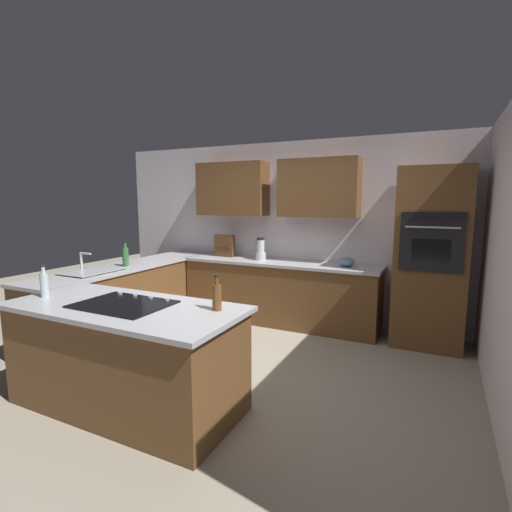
% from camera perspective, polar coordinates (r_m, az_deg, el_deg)
% --- Properties ---
extents(ground_plane, '(14.00, 14.00, 0.00)m').
position_cam_1_polar(ground_plane, '(4.17, -4.73, -16.73)').
color(ground_plane, '#9E937F').
extents(wall_back, '(6.00, 0.44, 2.60)m').
position_cam_1_polar(wall_back, '(5.65, 5.06, 5.37)').
color(wall_back, silver).
rests_on(wall_back, ground).
extents(wall_left, '(0.10, 4.00, 2.60)m').
position_cam_1_polar(wall_left, '(3.60, 33.83, -0.49)').
color(wall_left, silver).
rests_on(wall_left, ground).
extents(lower_cabinets_back, '(2.80, 0.60, 0.86)m').
position_cam_1_polar(lower_cabinets_back, '(5.52, 3.49, -5.63)').
color(lower_cabinets_back, brown).
rests_on(lower_cabinets_back, ground).
extents(countertop_back, '(2.84, 0.64, 0.04)m').
position_cam_1_polar(countertop_back, '(5.43, 3.53, -1.02)').
color(countertop_back, '#B2B2B7').
rests_on(countertop_back, lower_cabinets_back).
extents(lower_cabinets_side, '(0.60, 2.90, 0.86)m').
position_cam_1_polar(lower_cabinets_side, '(5.50, -18.37, -6.10)').
color(lower_cabinets_side, brown).
rests_on(lower_cabinets_side, ground).
extents(countertop_side, '(0.64, 2.94, 0.04)m').
position_cam_1_polar(countertop_side, '(5.41, -18.59, -1.48)').
color(countertop_side, '#B2B2B7').
rests_on(countertop_side, lower_cabinets_side).
extents(island_base, '(1.97, 0.85, 0.86)m').
position_cam_1_polar(island_base, '(3.54, -18.85, -14.29)').
color(island_base, brown).
rests_on(island_base, ground).
extents(island_top, '(2.05, 0.93, 0.04)m').
position_cam_1_polar(island_top, '(3.39, -19.21, -7.24)').
color(island_top, '#B2B2B7').
rests_on(island_top, island_base).
extents(wall_oven, '(0.80, 0.66, 2.15)m').
position_cam_1_polar(wall_oven, '(5.00, 24.66, -0.31)').
color(wall_oven, brown).
rests_on(wall_oven, ground).
extents(sink_unit, '(0.46, 0.70, 0.23)m').
position_cam_1_polar(sink_unit, '(5.03, -23.19, -2.01)').
color(sink_unit, '#515456').
rests_on(sink_unit, countertop_side).
extents(cooktop, '(0.76, 0.56, 0.03)m').
position_cam_1_polar(cooktop, '(3.39, -19.17, -6.78)').
color(cooktop, black).
rests_on(cooktop, island_top).
extents(blender, '(0.15, 0.15, 0.32)m').
position_cam_1_polar(blender, '(5.53, 0.70, 0.83)').
color(blender, silver).
rests_on(blender, countertop_back).
extents(mixing_bowl, '(0.22, 0.22, 0.12)m').
position_cam_1_polar(mixing_bowl, '(5.14, 13.39, -0.86)').
color(mixing_bowl, '#668CB2').
rests_on(mixing_bowl, countertop_back).
extents(spice_rack, '(0.32, 0.11, 0.33)m').
position_cam_1_polar(spice_rack, '(5.90, -4.71, 1.55)').
color(spice_rack, brown).
rests_on(spice_rack, countertop_back).
extents(dish_soap_bottle, '(0.08, 0.08, 0.33)m').
position_cam_1_polar(dish_soap_bottle, '(5.29, -18.93, -0.02)').
color(dish_soap_bottle, '#336B38').
rests_on(dish_soap_bottle, countertop_side).
extents(oil_bottle, '(0.07, 0.07, 0.29)m').
position_cam_1_polar(oil_bottle, '(3.92, -29.09, -3.68)').
color(oil_bottle, silver).
rests_on(oil_bottle, island_top).
extents(second_bottle, '(0.08, 0.08, 0.29)m').
position_cam_1_polar(second_bottle, '(3.04, -5.86, -5.97)').
color(second_bottle, brown).
rests_on(second_bottle, island_top).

